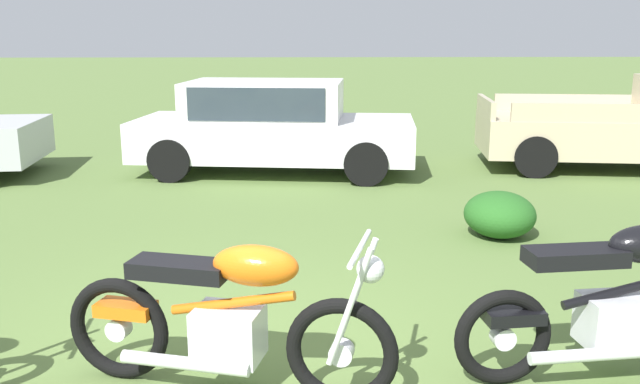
% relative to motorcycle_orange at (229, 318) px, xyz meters
% --- Properties ---
extents(ground_plane, '(120.00, 120.00, 0.00)m').
position_rel_motorcycle_orange_xyz_m(ground_plane, '(0.02, 0.22, -0.48)').
color(ground_plane, '#567038').
extents(motorcycle_orange, '(2.05, 0.84, 1.02)m').
position_rel_motorcycle_orange_xyz_m(motorcycle_orange, '(0.00, 0.00, 0.00)').
color(motorcycle_orange, black).
rests_on(motorcycle_orange, ground).
extents(motorcycle_black, '(2.04, 0.66, 1.02)m').
position_rel_motorcycle_orange_xyz_m(motorcycle_black, '(2.41, 0.11, 0.01)').
color(motorcycle_black, black).
rests_on(motorcycle_black, ground).
extents(car_white, '(4.47, 2.29, 1.43)m').
position_rel_motorcycle_orange_xyz_m(car_white, '(0.00, 6.68, 0.32)').
color(car_white, silver).
rests_on(car_white, ground).
extents(shrub_low, '(0.76, 0.82, 0.49)m').
position_rel_motorcycle_orange_xyz_m(shrub_low, '(2.59, 3.13, -0.24)').
color(shrub_low, '#23591E').
rests_on(shrub_low, ground).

